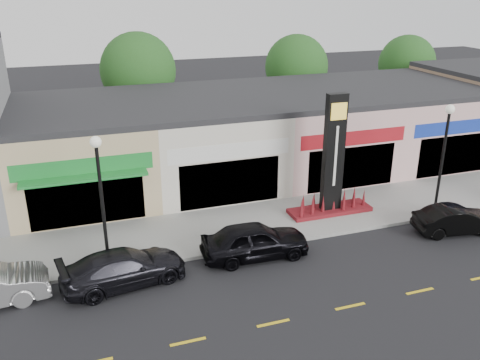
{
  "coord_description": "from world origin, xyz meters",
  "views": [
    {
      "loc": [
        -8.73,
        -16.29,
        10.95
      ],
      "look_at": [
        -1.83,
        4.0,
        2.54
      ],
      "focal_mm": 38.0,
      "sensor_mm": 36.0,
      "label": 1
    }
  ],
  "objects": [
    {
      "name": "shop_cream",
      "position": [
        -1.5,
        11.47,
        2.4
      ],
      "size": [
        7.0,
        10.01,
        4.8
      ],
      "color": "beige",
      "rests_on": "ground"
    },
    {
      "name": "tree_rear_west",
      "position": [
        -4.0,
        19.5,
        5.22
      ],
      "size": [
        5.2,
        5.2,
        7.83
      ],
      "color": "#382619",
      "rests_on": "ground"
    },
    {
      "name": "pylon_sign",
      "position": [
        3.0,
        4.2,
        2.27
      ],
      "size": [
        4.2,
        1.3,
        6.0
      ],
      "color": "maroon",
      "rests_on": "sidewalk"
    },
    {
      "name": "car_black_conv",
      "position": [
        7.6,
        0.55,
        0.64
      ],
      "size": [
        2.01,
        4.07,
        1.28
      ],
      "primitive_type": "imported",
      "rotation": [
        0.0,
        0.0,
        1.4
      ],
      "color": "black",
      "rests_on": "ground"
    },
    {
      "name": "lamp_west_near",
      "position": [
        -8.0,
        2.5,
        3.48
      ],
      "size": [
        0.44,
        0.44,
        5.47
      ],
      "color": "black",
      "rests_on": "sidewalk"
    },
    {
      "name": "ground",
      "position": [
        0.0,
        0.0,
        0.0
      ],
      "size": [
        120.0,
        120.0,
        0.0
      ],
      "primitive_type": "plane",
      "color": "black",
      "rests_on": "ground"
    },
    {
      "name": "shop_pink_w",
      "position": [
        5.5,
        11.47,
        2.4
      ],
      "size": [
        7.0,
        10.01,
        4.8
      ],
      "color": "beige",
      "rests_on": "ground"
    },
    {
      "name": "shop_pink_e",
      "position": [
        12.5,
        11.47,
        2.4
      ],
      "size": [
        7.0,
        10.01,
        4.8
      ],
      "color": "beige",
      "rests_on": "ground"
    },
    {
      "name": "sidewalk",
      "position": [
        0.0,
        4.35,
        0.07
      ],
      "size": [
        52.0,
        4.3,
        0.15
      ],
      "primitive_type": "cube",
      "color": "gray",
      "rests_on": "ground"
    },
    {
      "name": "tree_rear_east",
      "position": [
        18.0,
        19.5,
        4.63
      ],
      "size": [
        4.6,
        4.6,
        6.94
      ],
      "color": "#382619",
      "rests_on": "ground"
    },
    {
      "name": "car_dark_sedan",
      "position": [
        -7.52,
        1.14,
        0.7
      ],
      "size": [
        2.71,
        5.06,
        1.39
      ],
      "primitive_type": "imported",
      "rotation": [
        0.0,
        0.0,
        1.74
      ],
      "color": "black",
      "rests_on": "ground"
    },
    {
      "name": "curb",
      "position": [
        0.0,
        2.1,
        0.07
      ],
      "size": [
        52.0,
        0.2,
        0.15
      ],
      "primitive_type": "cube",
      "color": "gray",
      "rests_on": "ground"
    },
    {
      "name": "lamp_east_near",
      "position": [
        8.0,
        2.5,
        3.48
      ],
      "size": [
        0.44,
        0.44,
        5.47
      ],
      "color": "black",
      "rests_on": "sidewalk"
    },
    {
      "name": "tree_rear_mid",
      "position": [
        8.0,
        19.5,
        4.88
      ],
      "size": [
        4.8,
        4.8,
        7.29
      ],
      "color": "#382619",
      "rests_on": "ground"
    },
    {
      "name": "car_black_sedan",
      "position": [
        -2.03,
        1.45,
        0.78
      ],
      "size": [
        2.0,
        4.62,
        1.55
      ],
      "primitive_type": "imported",
      "rotation": [
        0.0,
        0.0,
        1.53
      ],
      "color": "black",
      "rests_on": "ground"
    },
    {
      "name": "shop_beige",
      "position": [
        -8.5,
        11.46,
        2.4
      ],
      "size": [
        7.0,
        10.85,
        4.8
      ],
      "color": "tan",
      "rests_on": "ground"
    }
  ]
}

